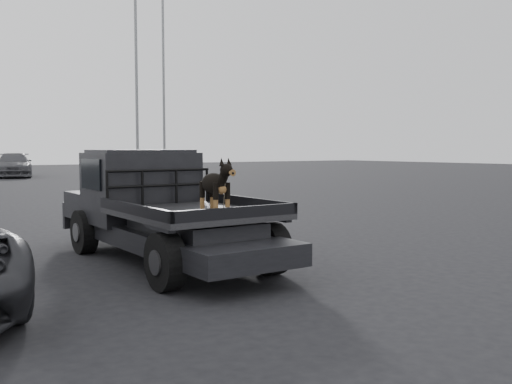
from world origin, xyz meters
TOP-DOWN VIEW (x-y plane):
  - ground at (0.00, 0.00)m, footprint 120.00×120.00m
  - flatbed_ute at (0.08, 1.86)m, footprint 2.00×5.40m
  - ute_cab at (0.08, 2.81)m, footprint 1.72×1.30m
  - headache_rack at (0.08, 2.06)m, footprint 1.80×0.08m
  - dog at (0.02, 0.20)m, footprint 0.32×0.60m
  - distant_car_b at (4.17, 32.45)m, footprint 3.29×5.66m
  - floodlight_mid at (10.44, 27.30)m, footprint 1.08×0.28m
  - floodlight_far at (14.62, 32.17)m, footprint 1.08×0.28m

SIDE VIEW (x-z plane):
  - ground at x=0.00m, z-range 0.00..0.00m
  - flatbed_ute at x=0.08m, z-range 0.00..0.92m
  - distant_car_b at x=4.17m, z-range 0.00..1.54m
  - headache_rack at x=0.08m, z-range 0.92..1.47m
  - dog at x=0.02m, z-range 0.92..1.66m
  - ute_cab at x=0.08m, z-range 0.92..1.80m
  - floodlight_mid at x=10.44m, z-range 0.60..13.77m
  - floodlight_far at x=14.62m, z-range 0.61..16.56m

